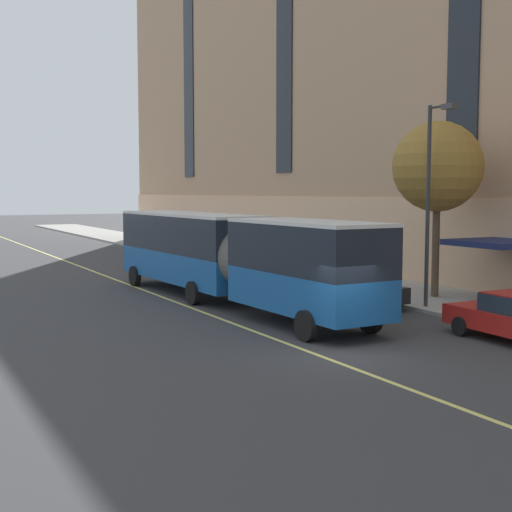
{
  "coord_description": "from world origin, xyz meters",
  "views": [
    {
      "loc": [
        -12.12,
        -16.96,
        4.75
      ],
      "look_at": [
        2.98,
        11.59,
        1.8
      ],
      "focal_mm": 50.0,
      "sensor_mm": 36.0,
      "label": 1
    }
  ],
  "objects_px": {
    "city_bus": "(228,253)",
    "parked_car_silver_5": "(147,245)",
    "street_lamp": "(432,187)",
    "parked_car_black_0": "(360,288)",
    "parked_car_navy_3": "(272,270)",
    "street_tree_mid_block": "(438,167)"
  },
  "relations": [
    {
      "from": "city_bus",
      "to": "parked_car_silver_5",
      "type": "bearing_deg",
      "value": 78.98
    },
    {
      "from": "street_lamp",
      "to": "city_bus",
      "type": "bearing_deg",
      "value": 141.4
    },
    {
      "from": "parked_car_silver_5",
      "to": "parked_car_black_0",
      "type": "bearing_deg",
      "value": -89.73
    },
    {
      "from": "parked_car_navy_3",
      "to": "street_lamp",
      "type": "height_order",
      "value": "street_lamp"
    },
    {
      "from": "parked_car_silver_5",
      "to": "street_tree_mid_block",
      "type": "height_order",
      "value": "street_tree_mid_block"
    },
    {
      "from": "city_bus",
      "to": "street_tree_mid_block",
      "type": "xyz_separation_m",
      "value": [
        8.57,
        -3.04,
        3.62
      ]
    },
    {
      "from": "city_bus",
      "to": "street_lamp",
      "type": "bearing_deg",
      "value": -38.6
    },
    {
      "from": "parked_car_navy_3",
      "to": "street_tree_mid_block",
      "type": "relative_size",
      "value": 0.59
    },
    {
      "from": "parked_car_black_0",
      "to": "parked_car_silver_5",
      "type": "distance_m",
      "value": 26.06
    },
    {
      "from": "city_bus",
      "to": "parked_car_navy_3",
      "type": "xyz_separation_m",
      "value": [
        4.61,
        4.47,
        -1.37
      ]
    },
    {
      "from": "street_tree_mid_block",
      "to": "street_lamp",
      "type": "xyz_separation_m",
      "value": [
        -2.15,
        -2.08,
        -0.85
      ]
    },
    {
      "from": "parked_car_silver_5",
      "to": "street_lamp",
      "type": "distance_m",
      "value": 28.61
    },
    {
      "from": "city_bus",
      "to": "parked_car_black_0",
      "type": "xyz_separation_m",
      "value": [
        4.63,
        -2.94,
        -1.37
      ]
    },
    {
      "from": "city_bus",
      "to": "parked_car_silver_5",
      "type": "relative_size",
      "value": 4.33
    },
    {
      "from": "parked_car_black_0",
      "to": "street_lamp",
      "type": "xyz_separation_m",
      "value": [
        1.8,
        -2.18,
        4.14
      ]
    },
    {
      "from": "parked_car_black_0",
      "to": "street_tree_mid_block",
      "type": "xyz_separation_m",
      "value": [
        3.94,
        -0.1,
        5.0
      ]
    },
    {
      "from": "street_tree_mid_block",
      "to": "street_lamp",
      "type": "bearing_deg",
      "value": -135.89
    },
    {
      "from": "city_bus",
      "to": "parked_car_black_0",
      "type": "relative_size",
      "value": 4.28
    },
    {
      "from": "parked_car_silver_5",
      "to": "street_lamp",
      "type": "height_order",
      "value": "street_lamp"
    },
    {
      "from": "parked_car_black_0",
      "to": "parked_car_silver_5",
      "type": "relative_size",
      "value": 1.01
    },
    {
      "from": "parked_car_navy_3",
      "to": "parked_car_silver_5",
      "type": "distance_m",
      "value": 18.64
    },
    {
      "from": "parked_car_black_0",
      "to": "parked_car_navy_3",
      "type": "xyz_separation_m",
      "value": [
        -0.02,
        7.42,
        0.0
      ]
    }
  ]
}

